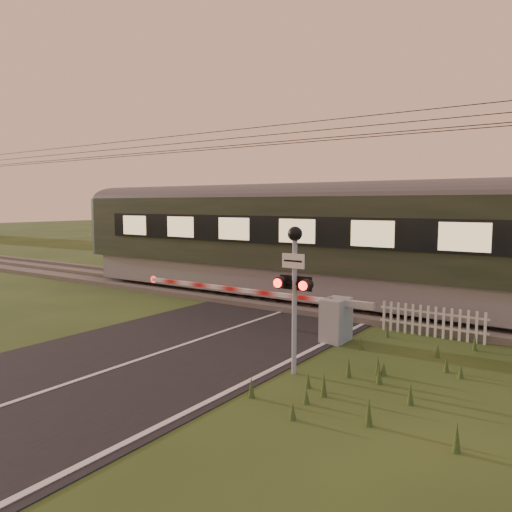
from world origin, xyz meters
The scene contains 7 objects.
ground centered at (0.00, 0.00, 0.00)m, with size 160.00×160.00×0.00m, color #283E18.
road centered at (0.02, -0.23, 0.01)m, with size 6.00×140.00×0.03m.
track_bed centered at (0.00, 6.50, 0.07)m, with size 140.00×3.40×0.39m.
overhead_wires centered at (0.00, 6.50, 5.72)m, with size 120.00×0.62×0.62m.
boom_gate centered at (2.46, 2.82, 0.61)m, with size 7.52×0.83×1.11m.
crossing_signal centered at (3.22, 0.16, 2.05)m, with size 0.76×0.33×2.98m.
picket_fence centered at (4.71, 4.60, 0.40)m, with size 2.74×0.07×0.80m.
Camera 1 is at (8.15, -8.30, 3.42)m, focal length 35.00 mm.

